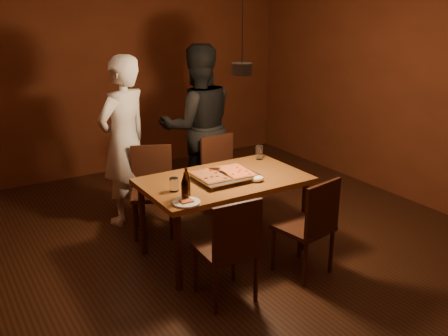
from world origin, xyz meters
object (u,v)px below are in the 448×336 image
chair_far_left (152,181)px  chair_near_left (230,241)px  diner_white (124,141)px  plate_slice (186,202)px  beer_bottle_a (185,187)px  beer_bottle_b (186,183)px  chair_near_right (312,219)px  dining_table (224,186)px  pendant_lamp (242,68)px  diner_dark (198,127)px  pizza_tray (224,177)px  chair_far_right (222,169)px

chair_far_left → chair_near_left: (-0.03, -1.56, 0.00)m
diner_white → plate_slice: bearing=62.7°
plate_slice → beer_bottle_a: bearing=70.8°
beer_bottle_a → beer_bottle_b: (0.05, 0.07, 0.00)m
chair_near_right → beer_bottle_b: 1.11m
dining_table → pendant_lamp: size_ratio=1.36×
dining_table → pendant_lamp: 1.10m
plate_slice → diner_dark: 1.86m
chair_near_left → diner_dark: bearing=70.7°
chair_near_right → diner_white: diner_white is taller
pizza_tray → diner_dark: (0.41, 1.24, 0.16)m
chair_far_left → pendant_lamp: pendant_lamp is taller
diner_white → dining_table: bearing=88.5°
beer_bottle_b → chair_far_right: bearing=46.1°
chair_near_right → diner_white: size_ratio=0.27×
plate_slice → diner_dark: size_ratio=0.12×
chair_far_right → diner_dark: diner_dark is taller
beer_bottle_a → plate_slice: (-0.02, -0.06, -0.11)m
beer_bottle_a → plate_slice: 0.13m
diner_dark → pendant_lamp: (-0.29, -1.33, 0.83)m
pizza_tray → pendant_lamp: 1.00m
dining_table → chair_far_right: 0.91m
chair_far_left → diner_dark: (0.77, 0.41, 0.39)m
chair_near_left → chair_far_right: bearing=63.5°
dining_table → plate_slice: bearing=-148.5°
dining_table → plate_slice: 0.68m
pizza_tray → beer_bottle_b: 0.54m
chair_near_right → beer_bottle_a: 1.12m
chair_far_left → pendant_lamp: 1.60m
diner_dark → dining_table: bearing=84.9°
chair_far_right → pizza_tray: size_ratio=0.88×
chair_far_left → chair_far_right: same height
beer_bottle_a → chair_far_left: bearing=80.6°
chair_far_right → beer_bottle_a: (-1.01, -1.07, 0.33)m
chair_far_left → pendant_lamp: (0.48, -0.92, 1.22)m
chair_far_left → plate_slice: size_ratio=2.44×
chair_near_right → dining_table: bearing=108.4°
chair_far_left → diner_dark: diner_dark is taller
dining_table → beer_bottle_b: beer_bottle_b is taller
chair_near_right → chair_far_right: bearing=78.3°
beer_bottle_b → chair_far_left: bearing=82.7°
dining_table → beer_bottle_a: beer_bottle_a is taller
beer_bottle_a → chair_near_right: bearing=-26.0°
chair_near_left → pizza_tray: bearing=64.5°
beer_bottle_b → diner_dark: 1.70m
pizza_tray → pendant_lamp: size_ratio=0.50×
chair_far_left → chair_near_right: same height
pendant_lamp → beer_bottle_a: bearing=-164.2°
chair_near_left → diner_white: bearing=96.1°
diner_dark → pendant_lamp: bearing=90.9°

